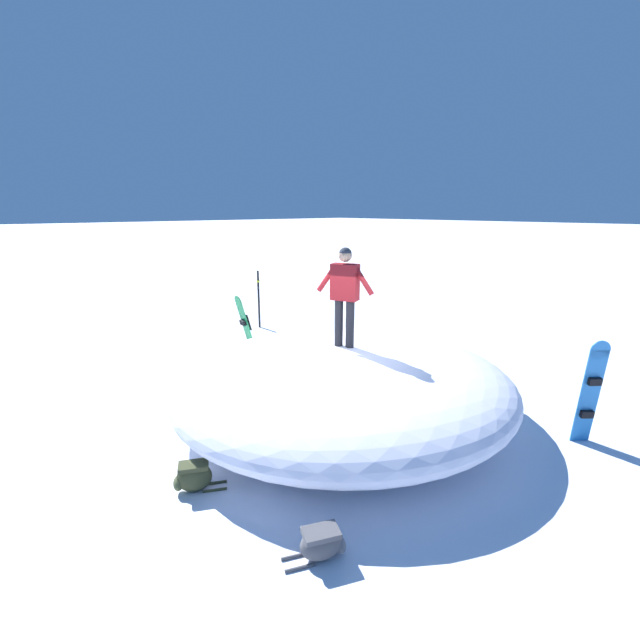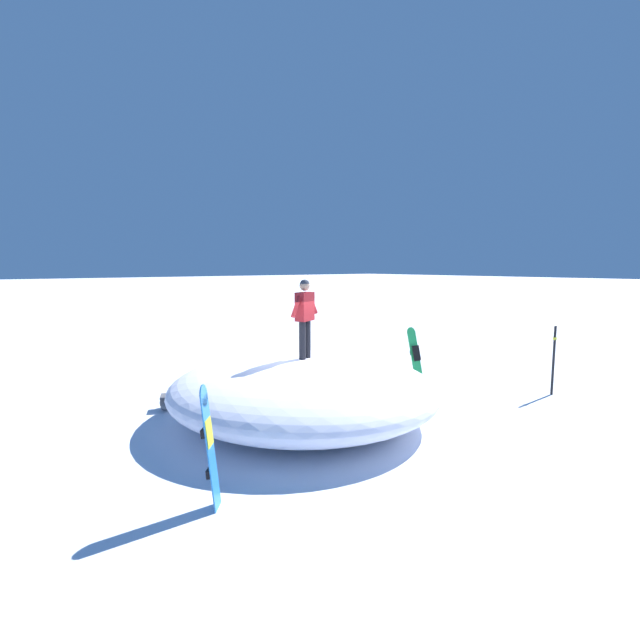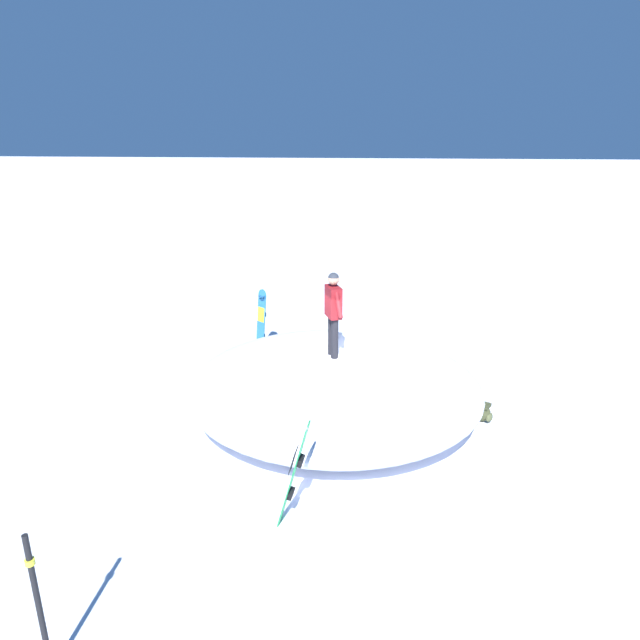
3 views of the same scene
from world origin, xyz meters
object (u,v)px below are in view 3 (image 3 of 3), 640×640
(snowboard_primary_upright, at_px, (295,471))
(snowboard_secondary_upright, at_px, (261,321))
(backpack_far, at_px, (447,372))
(trail_marker_pole, at_px, (38,603))
(snowboarder_standing, at_px, (333,307))
(backpack_near, at_px, (480,412))

(snowboard_primary_upright, xyz_separation_m, snowboard_secondary_upright, (6.43, 1.90, 0.01))
(backpack_far, xyz_separation_m, trail_marker_pole, (-8.04, 4.81, 0.74))
(snowboard_primary_upright, bearing_deg, backpack_far, -26.09)
(snowboarder_standing, height_order, snowboard_primary_upright, snowboarder_standing)
(snowboard_secondary_upright, relative_size, backpack_near, 2.49)
(snowboarder_standing, bearing_deg, backpack_far, -49.27)
(snowboard_secondary_upright, relative_size, backpack_far, 2.41)
(snowboard_primary_upright, bearing_deg, trail_marker_pole, 140.72)
(snowboarder_standing, xyz_separation_m, backpack_near, (0.15, -2.89, -2.07))
(snowboarder_standing, xyz_separation_m, backpack_far, (2.09, -2.43, -2.10))
(backpack_near, distance_m, backpack_far, 2.00)
(snowboarder_standing, height_order, trail_marker_pole, snowboarder_standing)
(snowboard_primary_upright, xyz_separation_m, backpack_far, (5.39, -2.64, -0.70))
(trail_marker_pole, bearing_deg, snowboarder_standing, -21.82)
(snowboard_primary_upright, relative_size, trail_marker_pole, 0.97)
(snowboarder_standing, bearing_deg, trail_marker_pole, 158.18)
(snowboarder_standing, relative_size, trail_marker_pole, 0.94)
(snowboarder_standing, distance_m, snowboard_primary_upright, 3.59)
(snowboarder_standing, height_order, snowboard_secondary_upright, snowboarder_standing)
(snowboard_secondary_upright, bearing_deg, snowboarder_standing, -145.99)
(backpack_near, distance_m, trail_marker_pole, 8.09)
(backpack_far, bearing_deg, trail_marker_pole, 149.12)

